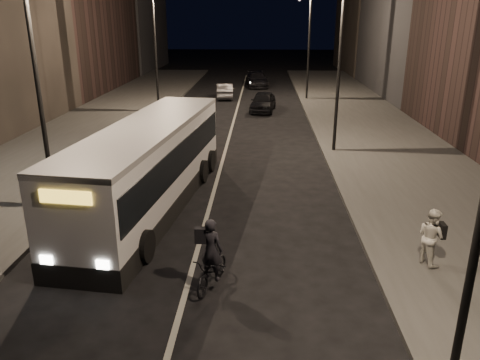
# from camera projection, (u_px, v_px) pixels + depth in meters

# --- Properties ---
(ground) EXTENTS (180.00, 180.00, 0.00)m
(ground) POSITION_uv_depth(u_px,v_px,m) (192.00, 269.00, 13.03)
(ground) COLOR black
(ground) RESTS_ON ground
(sidewalk_right) EXTENTS (7.00, 70.00, 0.16)m
(sidewalk_right) POSITION_uv_depth(u_px,v_px,m) (381.00, 142.00, 25.82)
(sidewalk_right) COLOR #383835
(sidewalk_right) RESTS_ON ground
(sidewalk_left) EXTENTS (7.00, 70.00, 0.16)m
(sidewalk_left) POSITION_uv_depth(u_px,v_px,m) (79.00, 138.00, 26.57)
(sidewalk_left) COLOR #383835
(sidewalk_left) RESTS_ON ground
(streetlight_right_mid) EXTENTS (1.20, 0.44, 8.12)m
(streetlight_right_mid) POSITION_uv_depth(u_px,v_px,m) (335.00, 45.00, 22.32)
(streetlight_right_mid) COLOR black
(streetlight_right_mid) RESTS_ON sidewalk_right
(streetlight_right_far) EXTENTS (1.20, 0.44, 8.12)m
(streetlight_right_far) POSITION_uv_depth(u_px,v_px,m) (306.00, 33.00, 37.40)
(streetlight_right_far) COLOR black
(streetlight_right_far) RESTS_ON sidewalk_right
(streetlight_left_near) EXTENTS (1.20, 0.44, 8.12)m
(streetlight_left_near) POSITION_uv_depth(u_px,v_px,m) (42.00, 58.00, 15.25)
(streetlight_left_near) COLOR black
(streetlight_left_near) RESTS_ON sidewalk_left
(streetlight_left_far) EXTENTS (1.20, 0.44, 8.12)m
(streetlight_left_far) POSITION_uv_depth(u_px,v_px,m) (158.00, 36.00, 32.21)
(streetlight_left_far) COLOR black
(streetlight_left_far) RESTS_ON sidewalk_left
(city_bus) EXTENTS (3.74, 11.65, 3.09)m
(city_bus) POSITION_uv_depth(u_px,v_px,m) (150.00, 163.00, 16.82)
(city_bus) COLOR silver
(city_bus) RESTS_ON ground
(cyclist_on_bicycle) EXTENTS (1.12, 1.85, 2.01)m
(cyclist_on_bicycle) POSITION_uv_depth(u_px,v_px,m) (212.00, 265.00, 11.94)
(cyclist_on_bicycle) COLOR black
(cyclist_on_bicycle) RESTS_ON ground
(pedestrian_woman) EXTENTS (0.88, 0.97, 1.62)m
(pedestrian_woman) POSITION_uv_depth(u_px,v_px,m) (431.00, 237.00, 12.78)
(pedestrian_woman) COLOR beige
(pedestrian_woman) RESTS_ON sidewalk_right
(car_near) EXTENTS (2.13, 4.29, 1.40)m
(car_near) POSITION_uv_depth(u_px,v_px,m) (263.00, 102.00, 34.35)
(car_near) COLOR black
(car_near) RESTS_ON ground
(car_mid) EXTENTS (1.65, 3.93, 1.26)m
(car_mid) POSITION_uv_depth(u_px,v_px,m) (225.00, 91.00, 39.83)
(car_mid) COLOR #39393C
(car_mid) RESTS_ON ground
(car_far) EXTENTS (2.52, 5.07, 1.41)m
(car_far) POSITION_uv_depth(u_px,v_px,m) (257.00, 79.00, 46.34)
(car_far) COLOR black
(car_far) RESTS_ON ground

